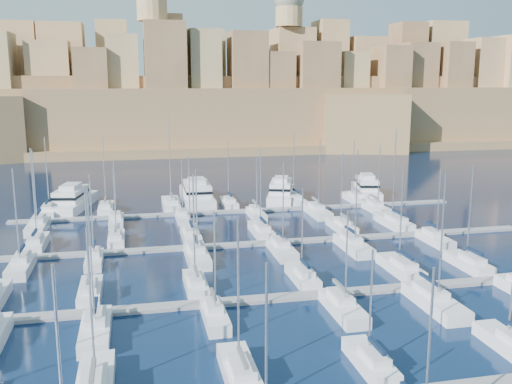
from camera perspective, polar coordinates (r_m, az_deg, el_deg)
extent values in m
plane|color=black|center=(78.16, 3.18, -7.23)|extent=(600.00, 600.00, 0.00)
cube|color=slate|center=(67.29, 5.92, -10.19)|extent=(84.00, 2.00, 0.40)
cube|color=slate|center=(87.35, 1.45, -5.09)|extent=(84.00, 2.00, 0.40)
cube|color=slate|center=(108.16, -1.30, -1.91)|extent=(84.00, 2.00, 0.40)
cube|color=silver|center=(48.23, -15.92, -17.62)|extent=(2.00, 4.29, 0.70)
cylinder|color=#9EA0A8|center=(47.11, -16.19, -10.63)|extent=(0.18, 0.18, 12.19)
cube|color=#595B60|center=(47.32, -16.02, -16.78)|extent=(0.35, 3.81, 0.35)
cube|color=silver|center=(49.80, -1.64, -17.77)|extent=(2.63, 8.78, 1.64)
cube|color=silver|center=(48.48, -1.45, -17.05)|extent=(1.84, 3.95, 0.70)
cylinder|color=#9EA0A8|center=(47.22, -1.79, -10.04)|extent=(0.18, 0.18, 12.40)
cube|color=#595B60|center=(47.61, -1.35, -16.19)|extent=(0.35, 3.51, 0.35)
cube|color=silver|center=(52.44, 11.34, -16.45)|extent=(2.35, 7.83, 1.59)
cube|color=silver|center=(51.29, 11.75, -15.69)|extent=(1.65, 3.53, 0.70)
cylinder|color=#9EA0A8|center=(50.50, 11.40, -10.74)|extent=(0.18, 0.18, 9.34)
cube|color=black|center=(50.51, 11.99, -14.82)|extent=(0.35, 3.13, 0.35)
cube|color=silver|center=(59.15, 24.05, -13.92)|extent=(2.50, 8.35, 1.62)
cylinder|color=#9EA0A8|center=(35.47, -18.96, -17.21)|extent=(0.18, 0.18, 13.41)
cylinder|color=#9EA0A8|center=(36.50, 1.04, -16.51)|extent=(0.18, 0.18, 12.59)
cylinder|color=#9EA0A8|center=(40.71, 16.91, -14.89)|extent=(0.18, 0.18, 11.44)
cube|color=silver|center=(69.22, -16.23, -9.69)|extent=(2.50, 8.33, 1.62)
cube|color=silver|center=(68.04, -16.33, -9.03)|extent=(1.75, 3.75, 0.70)
cylinder|color=#9EA0A8|center=(67.68, -16.50, -4.53)|extent=(0.18, 0.18, 11.08)
cube|color=#595B60|center=(67.31, -16.40, -8.31)|extent=(0.35, 3.33, 0.35)
cube|color=silver|center=(69.22, -6.06, -9.30)|extent=(2.44, 8.14, 1.61)
cube|color=silver|center=(68.07, -6.01, -8.63)|extent=(1.71, 3.66, 0.70)
cylinder|color=#9EA0A8|center=(67.48, -6.22, -3.53)|extent=(0.18, 0.18, 12.58)
cube|color=#595B60|center=(67.34, -5.99, -7.90)|extent=(0.35, 3.26, 0.35)
cube|color=silver|center=(71.73, 4.66, -8.53)|extent=(2.46, 8.19, 1.61)
cube|color=silver|center=(70.61, 4.87, -7.87)|extent=(1.72, 3.68, 0.70)
cylinder|color=#9EA0A8|center=(70.31, 4.64, -3.78)|extent=(0.18, 0.18, 10.47)
cube|color=black|center=(69.90, 4.98, -7.16)|extent=(0.35, 3.28, 0.35)
cube|color=silver|center=(77.00, 14.22, -7.43)|extent=(2.79, 9.31, 1.67)
cube|color=silver|center=(75.84, 14.58, -6.80)|extent=(1.96, 4.19, 0.70)
cylinder|color=#9EA0A8|center=(75.48, 14.32, -2.20)|extent=(0.18, 0.18, 12.56)
cube|color=black|center=(75.14, 14.77, -6.14)|extent=(0.35, 3.72, 0.35)
cube|color=silver|center=(81.34, 20.45, -6.82)|extent=(2.59, 8.64, 1.63)
cube|color=silver|center=(80.31, 20.84, -6.20)|extent=(1.81, 3.89, 0.70)
cylinder|color=#9EA0A8|center=(79.88, 20.63, -1.88)|extent=(0.18, 0.18, 12.55)
cube|color=black|center=(79.68, 21.06, -5.56)|extent=(0.35, 3.45, 0.35)
cube|color=silver|center=(59.11, -15.74, -13.33)|extent=(2.80, 9.35, 1.67)
cube|color=silver|center=(59.50, -15.75, -11.92)|extent=(1.96, 4.21, 0.70)
cylinder|color=#9EA0A8|center=(56.01, -16.17, -6.44)|extent=(0.18, 0.18, 13.47)
cube|color=black|center=(59.53, -15.77, -10.81)|extent=(0.35, 3.74, 0.35)
cube|color=silver|center=(60.23, -4.11, -12.49)|extent=(2.28, 7.61, 1.58)
cube|color=silver|center=(60.48, -4.23, -11.21)|extent=(1.60, 3.42, 0.70)
cylinder|color=#9EA0A8|center=(57.70, -4.14, -7.08)|extent=(0.18, 0.18, 10.61)
cube|color=#595B60|center=(60.44, -4.30, -10.16)|extent=(0.35, 3.04, 0.35)
cube|color=silver|center=(62.82, 8.72, -11.53)|extent=(2.69, 8.95, 1.65)
cube|color=silver|center=(63.16, 8.46, -10.25)|extent=(1.88, 4.03, 0.70)
cylinder|color=#9EA0A8|center=(60.41, 9.04, -6.53)|extent=(0.18, 0.18, 10.11)
cube|color=#595B60|center=(63.18, 8.34, -9.22)|extent=(0.35, 3.58, 0.35)
cube|color=silver|center=(66.53, 17.47, -10.59)|extent=(3.06, 10.21, 1.71)
cube|color=silver|center=(66.93, 17.09, -9.33)|extent=(2.14, 4.59, 0.70)
cylinder|color=#9EA0A8|center=(63.74, 18.09, -4.30)|extent=(0.18, 0.18, 13.65)
cube|color=black|center=(67.00, 16.93, -8.34)|extent=(0.35, 4.08, 0.35)
cube|color=silver|center=(91.37, -21.06, -4.91)|extent=(2.65, 8.82, 1.64)
cube|color=silver|center=(90.23, -21.19, -4.35)|extent=(1.85, 3.97, 0.70)
cylinder|color=#9EA0A8|center=(90.10, -21.35, -0.18)|extent=(0.18, 0.18, 13.57)
cube|color=black|center=(89.55, -21.28, -3.78)|extent=(0.35, 3.53, 0.35)
cube|color=silver|center=(89.88, -13.78, -4.75)|extent=(2.43, 8.09, 1.60)
cube|color=silver|center=(88.80, -13.83, -4.18)|extent=(1.70, 3.64, 0.70)
cylinder|color=#9EA0A8|center=(88.86, -13.95, -0.95)|extent=(0.18, 0.18, 10.41)
cube|color=#595B60|center=(88.14, -13.86, -3.59)|extent=(0.35, 3.23, 0.35)
cube|color=silver|center=(90.62, -6.56, -4.35)|extent=(2.69, 8.96, 1.65)
cube|color=silver|center=(89.45, -6.52, -3.78)|extent=(1.88, 4.03, 0.70)
cylinder|color=#9EA0A8|center=(89.50, -6.68, -0.12)|extent=(0.18, 0.18, 11.83)
cube|color=black|center=(88.75, -6.50, -3.20)|extent=(0.35, 3.58, 0.35)
cube|color=silver|center=(92.38, 0.52, -3.98)|extent=(2.71, 9.03, 1.65)
cube|color=silver|center=(91.23, 0.64, -3.41)|extent=(1.90, 4.06, 0.70)
cylinder|color=#9EA0A8|center=(91.22, 0.46, 0.44)|extent=(0.18, 0.18, 12.66)
cube|color=black|center=(90.55, 0.71, -2.83)|extent=(0.35, 3.61, 0.35)
cube|color=silver|center=(96.14, 8.55, -3.50)|extent=(2.64, 8.81, 1.64)
cube|color=silver|center=(95.06, 8.76, -2.95)|extent=(1.85, 3.97, 0.70)
cylinder|color=#9EA0A8|center=(95.11, 8.57, 0.41)|extent=(0.18, 0.18, 11.57)
cube|color=#595B60|center=(94.41, 8.87, -2.39)|extent=(0.35, 3.53, 0.35)
cube|color=silver|center=(100.53, 13.58, -3.03)|extent=(3.08, 10.26, 1.71)
cube|color=silver|center=(99.35, 13.86, -2.49)|extent=(2.15, 4.62, 0.70)
cylinder|color=#9EA0A8|center=(99.31, 13.67, 1.75)|extent=(0.18, 0.18, 15.08)
cube|color=black|center=(98.67, 14.02, -1.97)|extent=(0.35, 4.10, 0.35)
cube|color=silver|center=(81.15, -22.44, -7.00)|extent=(2.68, 8.94, 1.65)
cube|color=silver|center=(81.65, -22.39, -6.02)|extent=(1.88, 4.02, 0.70)
cylinder|color=#9EA0A8|center=(78.93, -22.86, -2.26)|extent=(0.18, 0.18, 12.34)
cube|color=black|center=(81.78, -22.39, -5.23)|extent=(0.35, 3.58, 0.35)
cube|color=silver|center=(80.69, -15.87, -6.70)|extent=(2.23, 7.43, 1.57)
cube|color=silver|center=(81.06, -15.88, -5.77)|extent=(1.56, 3.34, 0.70)
cylinder|color=#9EA0A8|center=(78.65, -16.13, -2.34)|extent=(0.18, 0.18, 11.20)
cube|color=black|center=(81.13, -15.90, -4.99)|extent=(0.35, 2.97, 0.35)
cube|color=silver|center=(79.71, -5.91, -6.49)|extent=(2.95, 9.83, 1.69)
cube|color=silver|center=(80.29, -6.01, -5.47)|extent=(2.06, 4.42, 0.70)
cylinder|color=#9EA0A8|center=(77.49, -5.97, -1.91)|extent=(0.18, 0.18, 11.59)
cube|color=black|center=(80.47, -6.06, -4.66)|extent=(0.35, 3.93, 0.35)
cube|color=silver|center=(82.26, 2.61, -5.90)|extent=(2.69, 8.95, 1.65)
cube|color=silver|center=(82.75, 2.46, -4.95)|extent=(1.88, 4.03, 0.70)
cylinder|color=#9EA0A8|center=(80.10, 2.73, -1.31)|extent=(0.18, 0.18, 12.02)
cube|color=black|center=(82.89, 2.39, -4.16)|extent=(0.35, 3.58, 0.35)
cube|color=silver|center=(85.20, 9.71, -5.43)|extent=(2.91, 9.69, 1.68)
cube|color=silver|center=(85.74, 9.50, -4.49)|extent=(2.04, 4.36, 0.70)
cylinder|color=#9EA0A8|center=(82.94, 10.01, -0.48)|extent=(0.18, 0.18, 13.54)
cube|color=black|center=(85.90, 9.40, -3.73)|extent=(0.35, 3.88, 0.35)
cube|color=silver|center=(91.66, 17.46, -4.64)|extent=(2.45, 8.18, 1.61)
cube|color=silver|center=(92.04, 17.26, -3.82)|extent=(1.72, 3.68, 0.70)
cylinder|color=#9EA0A8|center=(89.92, 17.81, -1.02)|extent=(0.18, 0.18, 10.39)
cube|color=black|center=(92.13, 17.17, -3.12)|extent=(0.35, 3.27, 0.35)
cube|color=silver|center=(112.94, -19.98, -1.86)|extent=(2.82, 9.40, 1.67)
cube|color=silver|center=(111.78, -20.08, -1.37)|extent=(1.97, 4.23, 0.70)
cylinder|color=#9EA0A8|center=(112.07, -20.20, 1.85)|extent=(0.18, 0.18, 13.01)
cube|color=black|center=(111.12, -20.15, -0.89)|extent=(0.35, 3.76, 0.35)
cube|color=silver|center=(111.78, -14.77, -1.69)|extent=(2.71, 9.03, 1.65)
cube|color=silver|center=(110.65, -14.82, -1.19)|extent=(1.90, 4.06, 0.70)
cylinder|color=#9EA0A8|center=(110.89, -14.95, 2.02)|extent=(0.18, 0.18, 12.86)
cube|color=#595B60|center=(109.99, -14.86, -0.71)|extent=(0.35, 3.61, 0.35)
cube|color=silver|center=(112.73, -8.47, -1.31)|extent=(3.26, 10.87, 1.74)
cube|color=silver|center=(111.41, -8.45, -0.81)|extent=(2.28, 4.89, 0.70)
cylinder|color=#9EA0A8|center=(111.68, -8.63, 3.34)|extent=(0.18, 0.18, 16.54)
cube|color=#595B60|center=(110.67, -8.45, -0.33)|extent=(0.35, 4.35, 0.35)
cube|color=silver|center=(112.91, -2.73, -1.20)|extent=(2.61, 8.69, 1.63)
cube|color=silver|center=(111.83, -2.66, -0.71)|extent=(1.83, 3.91, 0.70)
cylinder|color=#9EA0A8|center=(112.12, -2.80, 2.13)|extent=(0.18, 0.18, 11.52)
cube|color=black|center=(111.20, -2.63, -0.23)|extent=(0.35, 3.48, 0.35)
cube|color=silver|center=(116.18, 3.81, -0.85)|extent=(2.84, 9.46, 1.67)
cube|color=silver|center=(115.05, 3.95, -0.37)|extent=(1.99, 4.26, 0.70)
cylinder|color=#9EA0A8|center=(115.34, 3.79, 2.76)|extent=(0.18, 0.18, 12.97)
cube|color=black|center=(114.40, 4.02, 0.10)|extent=(0.35, 3.78, 0.35)
cube|color=silver|center=(119.56, 9.69, -0.66)|extent=(2.42, 8.07, 1.60)
cube|color=silver|center=(118.60, 9.85, -0.20)|extent=(1.69, 3.63, 0.70)
cylinder|color=#9EA0A8|center=(118.80, 9.72, 2.43)|extent=(0.18, 0.18, 11.34)
cube|color=#595B60|center=(118.04, 9.94, 0.27)|extent=(0.35, 3.23, 0.35)
cube|color=silver|center=(101.75, -20.96, -3.30)|extent=(2.97, 9.91, 1.70)
cube|color=silver|center=(102.42, -20.93, -2.51)|extent=(2.08, 4.46, 0.70)
cylinder|color=#9EA0A8|center=(99.85, -21.28, 0.50)|extent=(0.18, 0.18, 12.21)
cube|color=black|center=(102.67, -20.93, -1.88)|extent=(0.35, 3.96, 0.35)
cube|color=silver|center=(101.47, -13.79, -2.94)|extent=(2.39, 7.98, 1.60)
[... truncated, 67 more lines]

